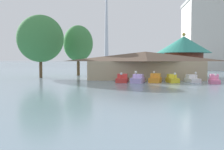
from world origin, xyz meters
name	(u,v)px	position (x,y,z in m)	size (l,w,h in m)	color
pedal_boat_red	(122,79)	(5.58, 38.56, 0.50)	(1.89, 2.93, 1.53)	red
pedal_boat_lavender	(138,79)	(7.89, 38.06, 0.51)	(2.31, 3.29, 1.78)	#B299D8
pedal_boat_orange	(155,79)	(10.51, 38.87, 0.53)	(2.23, 3.11, 1.72)	orange
pedal_boat_yellow	(172,79)	(13.05, 38.95, 0.49)	(1.77, 3.12, 1.51)	yellow
pedal_boat_white	(192,79)	(16.11, 39.60, 0.45)	(2.08, 3.10, 1.61)	white
pedal_boat_pink	(214,80)	(18.82, 37.75, 0.51)	(1.75, 3.13, 1.44)	pink
boathouse	(145,65)	(9.36, 45.94, 2.53)	(20.80, 9.10, 4.81)	tan
green_roof_pavilion	(184,53)	(17.42, 53.90, 4.78)	(10.96, 10.96, 8.80)	brown
shoreline_tree_tall_left	(40,39)	(-10.15, 48.65, 7.38)	(8.74, 8.74, 11.81)	brown
shoreline_tree_mid	(78,43)	(-4.52, 56.83, 6.93)	(6.37, 6.37, 10.83)	brown
distant_broadcast_tower	(106,2)	(-24.51, 354.52, 76.54)	(8.67, 8.67, 171.28)	#B7BCC6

